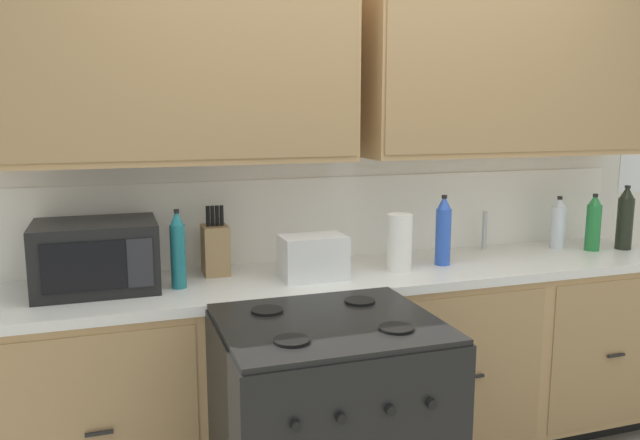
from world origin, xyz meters
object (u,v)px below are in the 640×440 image
object	(u,v)px
microwave	(96,256)
toaster	(313,257)
bottle_teal	(178,250)
paper_towel_roll	(399,242)
bottle_blue	(443,231)
bottle_green	(593,223)
knife_block	(215,249)
bottle_clear	(558,223)
bottle_dark	(625,218)

from	to	relation	value
microwave	toaster	world-z (taller)	microwave
toaster	bottle_teal	distance (m)	0.57
paper_towel_roll	bottle_teal	size ratio (longest dim) A/B	0.79
toaster	bottle_teal	bearing A→B (deg)	176.46
bottle_blue	bottle_green	distance (m)	0.90
toaster	bottle_blue	xyz separation A→B (m)	(0.66, 0.04, 0.07)
knife_block	bottle_green	xyz separation A→B (m)	(1.94, -0.14, 0.03)
toaster	bottle_clear	bearing A→B (deg)	7.30
knife_block	bottle_teal	size ratio (longest dim) A/B	0.95
bottle_blue	bottle_dark	xyz separation A→B (m)	(1.08, 0.00, 0.00)
bottle_teal	bottle_clear	bearing A→B (deg)	4.22
knife_block	bottle_teal	distance (m)	0.26
toaster	bottle_clear	xyz separation A→B (m)	(1.42, 0.18, 0.04)
toaster	bottle_clear	world-z (taller)	bottle_clear
microwave	paper_towel_roll	size ratio (longest dim) A/B	1.85
paper_towel_roll	bottle_dark	world-z (taller)	bottle_dark
knife_block	bottle_teal	bearing A→B (deg)	-135.83
microwave	toaster	size ratio (longest dim) A/B	1.71
bottle_blue	knife_block	bearing A→B (deg)	170.99
bottle_blue	bottle_green	size ratio (longest dim) A/B	1.12
bottle_dark	bottle_teal	size ratio (longest dim) A/B	1.03
bottle_blue	bottle_clear	size ratio (longest dim) A/B	1.20
bottle_green	bottle_dark	bearing A→B (deg)	-8.29
knife_block	paper_towel_roll	bearing A→B (deg)	-13.92
bottle_clear	bottle_teal	bearing A→B (deg)	-175.78
paper_towel_roll	bottle_clear	xyz separation A→B (m)	(1.01, 0.17, 0.00)
knife_block	bottle_clear	bearing A→B (deg)	-0.89
microwave	bottle_teal	bearing A→B (deg)	-14.39
bottle_teal	bottle_blue	bearing A→B (deg)	0.44
knife_block	bottle_blue	size ratio (longest dim) A/B	0.93
paper_towel_roll	bottle_green	world-z (taller)	bottle_green
microwave	bottle_dark	size ratio (longest dim) A/B	1.42
knife_block	bottle_teal	xyz separation A→B (m)	(-0.18, -0.18, 0.04)
paper_towel_roll	bottle_clear	bearing A→B (deg)	9.63
bottle_dark	bottle_teal	xyz separation A→B (m)	(-2.31, -0.01, -0.00)
paper_towel_roll	bottle_dark	bearing A→B (deg)	1.62
bottle_clear	bottle_green	bearing A→B (deg)	-39.04
paper_towel_roll	knife_block	bearing A→B (deg)	166.08
toaster	knife_block	distance (m)	0.44
bottle_dark	paper_towel_roll	bearing A→B (deg)	-178.38
bottle_green	bottle_teal	bearing A→B (deg)	-178.93
knife_block	bottle_green	distance (m)	1.95
paper_towel_roll	bottle_dark	xyz separation A→B (m)	(1.32, 0.04, 0.03)
bottle_teal	microwave	bearing A→B (deg)	165.61
bottle_blue	bottle_dark	world-z (taller)	bottle_dark
bottle_green	toaster	bearing A→B (deg)	-177.25
bottle_dark	microwave	bearing A→B (deg)	178.51
bottle_clear	microwave	bearing A→B (deg)	-178.37
microwave	bottle_clear	size ratio (longest dim) A/B	1.74
microwave	bottle_green	distance (m)	2.44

